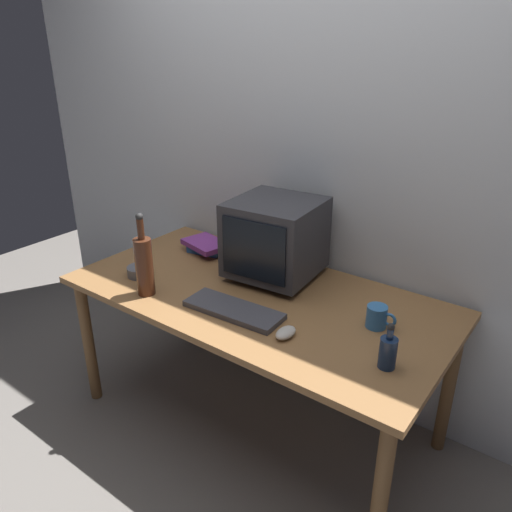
% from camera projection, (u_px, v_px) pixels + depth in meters
% --- Properties ---
extents(ground_plane, '(6.00, 6.00, 0.00)m').
position_uv_depth(ground_plane, '(256.00, 419.00, 2.48)').
color(ground_plane, slate).
extents(back_wall, '(4.00, 0.08, 2.50)m').
position_uv_depth(back_wall, '(318.00, 152.00, 2.33)').
color(back_wall, silver).
rests_on(back_wall, ground).
extents(desk, '(1.69, 0.84, 0.71)m').
position_uv_depth(desk, '(256.00, 308.00, 2.23)').
color(desk, olive).
rests_on(desk, ground).
extents(crt_monitor, '(0.41, 0.42, 0.37)m').
position_uv_depth(crt_monitor, '(275.00, 238.00, 2.27)').
color(crt_monitor, '#333338').
rests_on(crt_monitor, desk).
extents(keyboard, '(0.43, 0.17, 0.02)m').
position_uv_depth(keyboard, '(234.00, 310.00, 2.04)').
color(keyboard, '#3F3F47').
rests_on(keyboard, desk).
extents(computer_mouse, '(0.06, 0.10, 0.04)m').
position_uv_depth(computer_mouse, '(286.00, 333.00, 1.87)').
color(computer_mouse, beige).
rests_on(computer_mouse, desk).
extents(bottle_tall, '(0.08, 0.08, 0.37)m').
position_uv_depth(bottle_tall, '(144.00, 264.00, 2.14)').
color(bottle_tall, '#472314').
rests_on(bottle_tall, desk).
extents(bottle_short, '(0.06, 0.06, 0.17)m').
position_uv_depth(bottle_short, '(388.00, 351.00, 1.68)').
color(bottle_short, navy).
rests_on(bottle_short, desk).
extents(book_stack, '(0.26, 0.21, 0.06)m').
position_uv_depth(book_stack, '(207.00, 246.00, 2.60)').
color(book_stack, '#28569E').
rests_on(book_stack, desk).
extents(mug, '(0.12, 0.08, 0.09)m').
position_uv_depth(mug, '(377.00, 317.00, 1.92)').
color(mug, '#3370B2').
rests_on(mug, desk).
extents(cd_spindle, '(0.12, 0.12, 0.04)m').
position_uv_depth(cd_spindle, '(140.00, 271.00, 2.35)').
color(cd_spindle, '#595B66').
rests_on(cd_spindle, desk).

